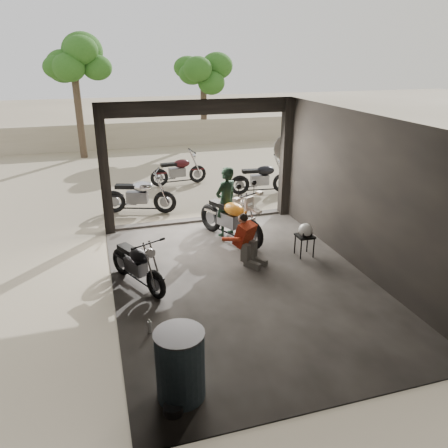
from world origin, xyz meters
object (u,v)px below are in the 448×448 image
left_bike (137,261)px  outside_bike_c (261,175)px  main_bike (230,215)px  outside_bike_a (139,192)px  rider (226,202)px  oil_drum (180,366)px  helmet (306,230)px  outside_bike_b (178,168)px  stool (305,238)px  mechanic (249,241)px  sign_post (285,161)px

left_bike → outside_bike_c: bearing=22.0°
main_bike → outside_bike_a: (-1.88, 2.57, -0.03)m
main_bike → rider: size_ratio=1.12×
rider → oil_drum: size_ratio=1.76×
main_bike → helmet: size_ratio=6.04×
left_bike → outside_bike_a: 4.23m
outside_bike_b → stool: size_ratio=3.35×
mechanic → stool: size_ratio=2.12×
left_bike → outside_bike_a: size_ratio=0.87×
outside_bike_b → mechanic: outside_bike_b is taller
oil_drum → main_bike: bearing=65.5°
oil_drum → outside_bike_c: bearing=62.1°
outside_bike_a → sign_post: size_ratio=0.82×
helmet → outside_bike_a: bearing=110.4°
outside_bike_c → sign_post: sign_post is taller
outside_bike_a → helmet: 5.09m
main_bike → outside_bike_c: main_bike is taller
helmet → outside_bike_c: bearing=62.3°
left_bike → helmet: bearing=-22.4°
rider → stool: rider is taller
outside_bike_b → helmet: 6.68m
left_bike → sign_post: (4.49, 3.19, 0.94)m
stool → mechanic: bearing=-178.8°
stool → left_bike: bearing=-175.9°
outside_bike_b → rider: rider is taller
mechanic → helmet: (1.29, -0.02, 0.12)m
outside_bike_b → left_bike: bearing=157.6°
outside_bike_a → mechanic: 4.39m
rider → mechanic: 1.73m
left_bike → outside_bike_b: outside_bike_b is taller
left_bike → outside_bike_b: 7.04m
sign_post → outside_bike_b: bearing=136.0°
outside_bike_b → oil_drum: bearing=164.3°
outside_bike_a → helmet: bearing=-123.3°
outside_bike_c → stool: bearing=177.1°
main_bike → left_bike: (-2.40, -1.64, -0.12)m
rider → sign_post: 2.53m
outside_bike_b → mechanic: size_ratio=1.58×
oil_drum → sign_post: sign_post is taller
outside_bike_a → stool: outside_bike_a is taller
stool → sign_post: size_ratio=0.23×
outside_bike_b → outside_bike_c: bearing=-131.9°
left_bike → sign_post: sign_post is taller
outside_bike_a → outside_bike_b: 2.99m
left_bike → stool: 3.71m
outside_bike_a → rider: (1.86, -2.27, 0.26)m
rider → sign_post: sign_post is taller
helmet → oil_drum: 4.84m
left_bike → oil_drum: 3.18m
rider → sign_post: bearing=-177.6°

